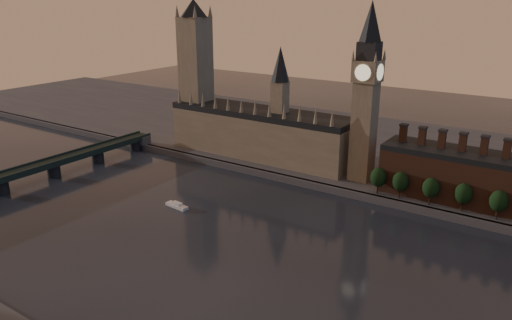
{
  "coord_description": "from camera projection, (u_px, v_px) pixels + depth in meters",
  "views": [
    {
      "loc": [
        114.5,
        -155.28,
        107.98
      ],
      "look_at": [
        -27.85,
        55.0,
        24.01
      ],
      "focal_mm": 35.0,
      "sensor_mm": 36.0,
      "label": 1
    }
  ],
  "objects": [
    {
      "name": "chimney_block",
      "position": [
        490.0,
        181.0,
        255.24
      ],
      "size": [
        110.0,
        25.0,
        37.0
      ],
      "color": "brown",
      "rests_on": "north_bank"
    },
    {
      "name": "victoria_tower",
      "position": [
        196.0,
        68.0,
        352.66
      ],
      "size": [
        24.0,
        24.0,
        108.0
      ],
      "color": "gray",
      "rests_on": "north_bank"
    },
    {
      "name": "embankment_tree_1",
      "position": [
        400.0,
        182.0,
        266.17
      ],
      "size": [
        8.6,
        8.6,
        14.88
      ],
      "color": "black",
      "rests_on": "north_bank"
    },
    {
      "name": "westminster_bridge",
      "position": [
        24.0,
        174.0,
        294.97
      ],
      "size": [
        14.0,
        200.0,
        11.55
      ],
      "color": "black",
      "rests_on": "ground"
    },
    {
      "name": "big_ben",
      "position": [
        366.0,
        91.0,
        280.25
      ],
      "size": [
        15.0,
        15.0,
        107.0
      ],
      "color": "gray",
      "rests_on": "north_bank"
    },
    {
      "name": "ground",
      "position": [
        238.0,
        256.0,
        216.93
      ],
      "size": [
        900.0,
        900.0,
        0.0
      ],
      "primitive_type": "plane",
      "color": "black",
      "rests_on": "ground"
    },
    {
      "name": "north_bank",
      "position": [
        385.0,
        151.0,
        356.28
      ],
      "size": [
        900.0,
        182.0,
        4.0
      ],
      "color": "#49494E",
      "rests_on": "ground"
    },
    {
      "name": "embankment_tree_3",
      "position": [
        463.0,
        194.0,
        249.87
      ],
      "size": [
        8.6,
        8.6,
        14.88
      ],
      "color": "black",
      "rests_on": "north_bank"
    },
    {
      "name": "embankment_tree_0",
      "position": [
        378.0,
        177.0,
        272.4
      ],
      "size": [
        8.6,
        8.6,
        14.88
      ],
      "color": "black",
      "rests_on": "north_bank"
    },
    {
      "name": "embankment_tree_4",
      "position": [
        499.0,
        201.0,
        240.81
      ],
      "size": [
        8.6,
        8.6,
        14.88
      ],
      "color": "black",
      "rests_on": "north_bank"
    },
    {
      "name": "river_boat",
      "position": [
        177.0,
        205.0,
        266.86
      ],
      "size": [
        14.39,
        5.39,
        2.81
      ],
      "rotation": [
        0.0,
        0.0,
        -0.1
      ],
      "color": "silver",
      "rests_on": "ground"
    },
    {
      "name": "palace_of_westminster",
      "position": [
        261.0,
        131.0,
        334.77
      ],
      "size": [
        130.0,
        30.3,
        74.0
      ],
      "color": "gray",
      "rests_on": "north_bank"
    },
    {
      "name": "embankment_tree_2",
      "position": [
        431.0,
        188.0,
        257.48
      ],
      "size": [
        8.6,
        8.6,
        14.88
      ],
      "color": "black",
      "rests_on": "north_bank"
    }
  ]
}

